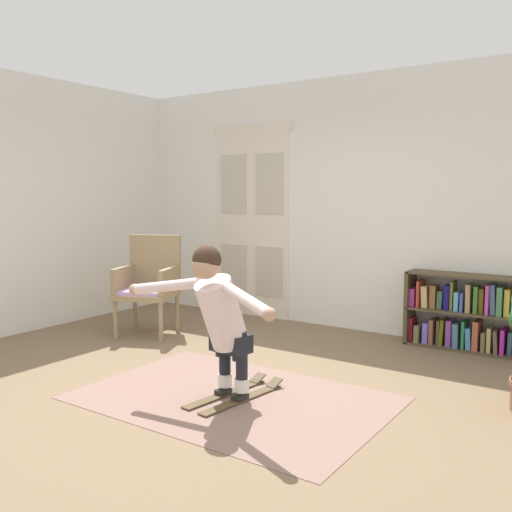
{
  "coord_description": "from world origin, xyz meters",
  "views": [
    {
      "loc": [
        2.75,
        -3.39,
        1.56
      ],
      "look_at": [
        0.13,
        0.48,
        1.05
      ],
      "focal_mm": 39.48,
      "sensor_mm": 36.0,
      "label": 1
    }
  ],
  "objects_px": {
    "wicker_chair": "(149,282)",
    "person_skier": "(219,311)",
    "bookshelf": "(478,318)",
    "skis_pair": "(236,394)"
  },
  "relations": [
    {
      "from": "skis_pair",
      "to": "person_skier",
      "type": "distance_m",
      "value": 0.71
    },
    {
      "from": "bookshelf",
      "to": "wicker_chair",
      "type": "height_order",
      "value": "wicker_chair"
    },
    {
      "from": "bookshelf",
      "to": "person_skier",
      "type": "xyz_separation_m",
      "value": [
        -1.26,
        -2.56,
        0.37
      ]
    },
    {
      "from": "bookshelf",
      "to": "wicker_chair",
      "type": "relative_size",
      "value": 1.28
    },
    {
      "from": "bookshelf",
      "to": "skis_pair",
      "type": "distance_m",
      "value": 2.71
    },
    {
      "from": "person_skier",
      "to": "bookshelf",
      "type": "bearing_deg",
      "value": 63.72
    },
    {
      "from": "wicker_chair",
      "to": "person_skier",
      "type": "height_order",
      "value": "person_skier"
    },
    {
      "from": "bookshelf",
      "to": "wicker_chair",
      "type": "bearing_deg",
      "value": -158.53
    },
    {
      "from": "skis_pair",
      "to": "bookshelf",
      "type": "bearing_deg",
      "value": 62.51
    },
    {
      "from": "bookshelf",
      "to": "wicker_chair",
      "type": "distance_m",
      "value": 3.51
    }
  ]
}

